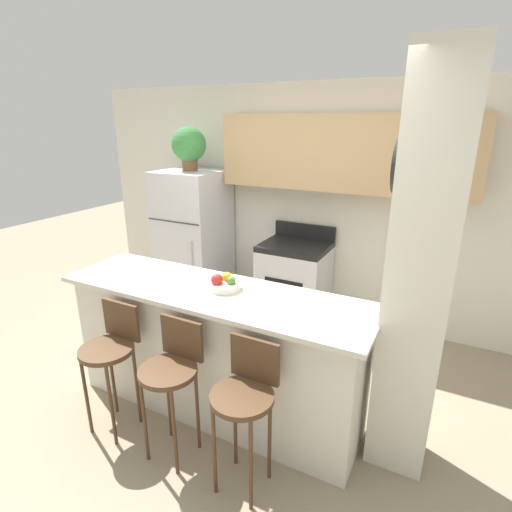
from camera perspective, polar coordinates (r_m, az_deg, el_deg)
The scene contains 12 objects.
ground_plane at distance 3.42m, azimuth -5.63°, elevation -20.56°, with size 14.00×14.00×0.00m, color gray.
wall_back at distance 4.35m, azimuth 9.38°, elevation 10.00°, with size 5.60×0.38×2.55m.
pillar_right at distance 2.51m, azimuth 22.24°, elevation -3.28°, with size 0.38×0.32×2.55m.
counter_bar at distance 3.12m, azimuth -5.94°, elevation -13.29°, with size 2.35×0.68×1.01m.
refrigerator at distance 4.87m, azimuth -8.88°, elevation 2.43°, with size 0.73×0.74×1.62m.
stove_range at distance 4.45m, azimuth 5.46°, elevation -3.80°, with size 0.71×0.60×1.07m.
bar_stool_left at distance 3.06m, azimuth -19.99°, elevation -12.43°, with size 0.38×0.38×0.95m.
bar_stool_mid at distance 2.73m, azimuth -11.90°, elevation -15.71°, with size 0.38×0.38×0.95m.
bar_stool_right at distance 2.47m, azimuth -1.54°, elevation -19.33°, with size 0.38×0.38×0.95m.
potted_plant_on_fridge at distance 4.68m, azimuth -9.56°, elevation 15.27°, with size 0.39×0.39×0.48m.
fruit_bowl at distance 2.88m, azimuth -4.60°, elevation -3.96°, with size 0.24×0.24×0.12m.
trash_bin at distance 4.58m, azimuth -4.44°, elevation -6.80°, with size 0.28×0.28×0.38m.
Camera 1 is at (1.49, -2.19, 2.17)m, focal length 28.00 mm.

